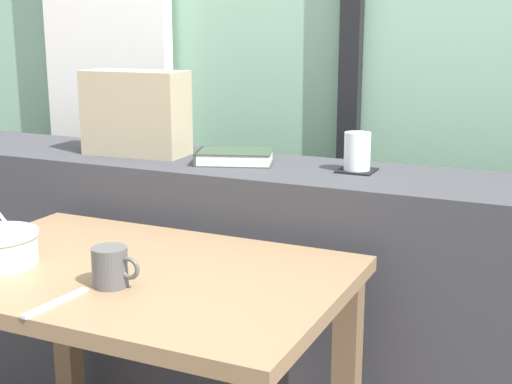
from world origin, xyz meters
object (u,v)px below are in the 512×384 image
(throw_pillow, at_px, (136,113))
(fork_utensil, at_px, (56,303))
(coaster_square, at_px, (357,171))
(breakfast_table, at_px, (134,324))
(ceramic_mug, at_px, (111,267))
(juice_glass, at_px, (357,152))
(closed_book, at_px, (234,157))

(throw_pillow, height_order, fork_utensil, throw_pillow)
(coaster_square, bearing_deg, fork_utensil, -112.80)
(fork_utensil, bearing_deg, throw_pillow, 118.16)
(coaster_square, bearing_deg, breakfast_table, -118.92)
(throw_pillow, bearing_deg, ceramic_mug, -60.39)
(coaster_square, bearing_deg, throw_pillow, -177.47)
(ceramic_mug, bearing_deg, coaster_square, 66.36)
(coaster_square, bearing_deg, ceramic_mug, -113.64)
(juice_glass, bearing_deg, breakfast_table, -118.92)
(throw_pillow, relative_size, ceramic_mug, 2.83)
(fork_utensil, height_order, ceramic_mug, ceramic_mug)
(breakfast_table, xyz_separation_m, juice_glass, (0.34, 0.61, 0.33))
(breakfast_table, bearing_deg, closed_book, 92.59)
(fork_utensil, bearing_deg, closed_book, 95.50)
(throw_pillow, height_order, ceramic_mug, throw_pillow)
(coaster_square, xyz_separation_m, closed_book, (-0.36, -0.04, 0.02))
(juice_glass, bearing_deg, ceramic_mug, -113.64)
(closed_book, distance_m, throw_pillow, 0.36)
(coaster_square, relative_size, throw_pillow, 0.31)
(coaster_square, distance_m, ceramic_mug, 0.79)
(coaster_square, height_order, juice_glass, juice_glass)
(closed_book, bearing_deg, ceramic_mug, -85.93)
(breakfast_table, relative_size, fork_utensil, 5.64)
(coaster_square, bearing_deg, closed_book, -174.26)
(breakfast_table, height_order, fork_utensil, fork_utensil)
(breakfast_table, distance_m, coaster_square, 0.75)
(breakfast_table, height_order, ceramic_mug, ceramic_mug)
(fork_utensil, bearing_deg, coaster_square, 72.23)
(closed_book, distance_m, ceramic_mug, 0.69)
(throw_pillow, distance_m, ceramic_mug, 0.82)
(closed_book, bearing_deg, breakfast_table, -87.41)
(juice_glass, height_order, throw_pillow, throw_pillow)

